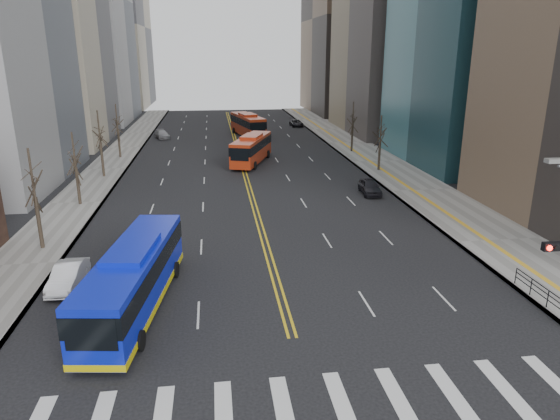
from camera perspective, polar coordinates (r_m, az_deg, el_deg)
name	(u,v)px	position (r m, az deg, el deg)	size (l,w,h in m)	color
ground	(312,406)	(21.53, 3.72, -21.41)	(220.00, 220.00, 0.00)	black
sidewalk_right	(377,161)	(66.26, 11.05, 5.48)	(7.00, 130.00, 0.15)	gray
sidewalk_left	(107,169)	(64.17, -19.21, 4.43)	(5.00, 130.00, 0.15)	gray
crosswalk	(312,405)	(21.52, 3.72, -21.40)	(26.70, 4.00, 0.01)	silver
centerline	(238,151)	(72.74, -4.79, 6.74)	(0.55, 100.00, 0.01)	gold
pedestrian_railing	(548,296)	(31.30, 28.31, -8.66)	(0.06, 6.06, 1.02)	black
street_trees	(177,143)	(51.80, -11.71, 7.54)	(35.20, 47.20, 7.60)	black
blue_bus	(134,276)	(28.43, -16.34, -7.29)	(4.45, 12.96, 3.68)	#0D1DC5
red_bus_near	(252,147)	(64.22, -3.25, 7.15)	(6.22, 11.64, 3.61)	#B53013
red_bus_far	(248,124)	(85.67, -3.71, 9.82)	(5.31, 12.47, 3.83)	#B53013
car_white	(68,276)	(32.78, -23.06, -6.96)	(1.52, 4.36, 1.44)	white
car_dark_mid	(370,187)	(50.72, 10.23, 2.64)	(1.75, 4.35, 1.48)	black
car_silver	(162,134)	(85.69, -13.34, 8.41)	(1.85, 4.56, 1.32)	gray
car_dark_far	(296,123)	(97.51, 1.89, 9.90)	(2.12, 4.59, 1.28)	black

